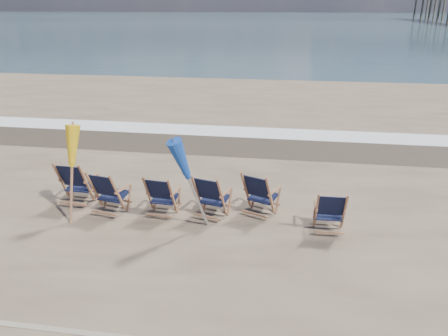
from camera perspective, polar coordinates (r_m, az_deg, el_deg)
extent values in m
plane|color=#3A5561|center=(134.78, 8.88, 18.58)|extent=(400.00, 400.00, 0.00)
cube|color=silver|center=(15.67, 3.51, 4.70)|extent=(200.00, 1.40, 0.01)
cube|color=#42362A|center=(14.24, 2.91, 3.06)|extent=(200.00, 2.60, 0.00)
cylinder|color=#9C6545|center=(9.47, -19.35, -0.85)|extent=(0.06, 0.06, 2.03)
cone|color=gold|center=(9.30, -19.74, 2.24)|extent=(0.30, 0.30, 0.85)
cylinder|color=#A5A5AD|center=(8.49, -4.05, -1.93)|extent=(0.06, 0.06, 2.09)
cone|color=#163F9C|center=(8.29, -4.15, 1.70)|extent=(0.30, 0.30, 0.85)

